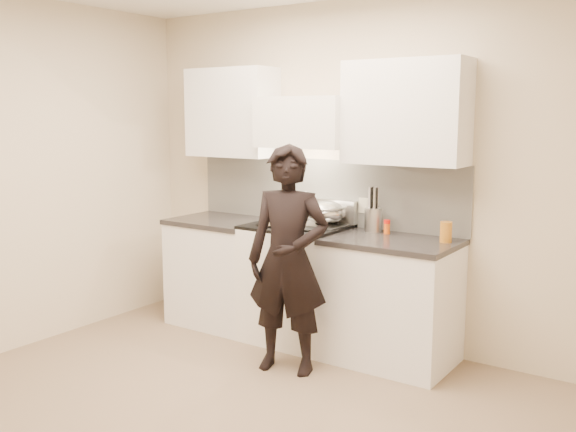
{
  "coord_description": "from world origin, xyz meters",
  "views": [
    {
      "loc": [
        2.46,
        -2.76,
        1.81
      ],
      "look_at": [
        -0.13,
        1.05,
        1.08
      ],
      "focal_mm": 40.0,
      "sensor_mm": 36.0,
      "label": 1
    }
  ],
  "objects_px": {
    "counter_right": "(391,301)",
    "stove": "(297,282)",
    "person": "(288,260)",
    "utensil_crock": "(373,218)",
    "wok": "(325,212)"
  },
  "relations": [
    {
      "from": "stove",
      "to": "counter_right",
      "type": "xyz_separation_m",
      "value": [
        0.83,
        0.0,
        -0.01
      ]
    },
    {
      "from": "stove",
      "to": "wok",
      "type": "distance_m",
      "value": 0.62
    },
    {
      "from": "counter_right",
      "to": "utensil_crock",
      "type": "relative_size",
      "value": 2.67
    },
    {
      "from": "counter_right",
      "to": "person",
      "type": "distance_m",
      "value": 0.85
    },
    {
      "from": "stove",
      "to": "person",
      "type": "distance_m",
      "value": 0.72
    },
    {
      "from": "wok",
      "to": "person",
      "type": "relative_size",
      "value": 0.27
    },
    {
      "from": "wok",
      "to": "person",
      "type": "height_order",
      "value": "person"
    },
    {
      "from": "wok",
      "to": "person",
      "type": "xyz_separation_m",
      "value": [
        0.1,
        -0.66,
        -0.25
      ]
    },
    {
      "from": "wok",
      "to": "utensil_crock",
      "type": "bearing_deg",
      "value": 13.53
    },
    {
      "from": "person",
      "to": "wok",
      "type": "bearing_deg",
      "value": 84.07
    },
    {
      "from": "counter_right",
      "to": "person",
      "type": "relative_size",
      "value": 0.57
    },
    {
      "from": "counter_right",
      "to": "person",
      "type": "height_order",
      "value": "person"
    },
    {
      "from": "utensil_crock",
      "to": "person",
      "type": "height_order",
      "value": "person"
    },
    {
      "from": "stove",
      "to": "wok",
      "type": "relative_size",
      "value": 2.23
    },
    {
      "from": "counter_right",
      "to": "stove",
      "type": "bearing_deg",
      "value": -180.0
    }
  ]
}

